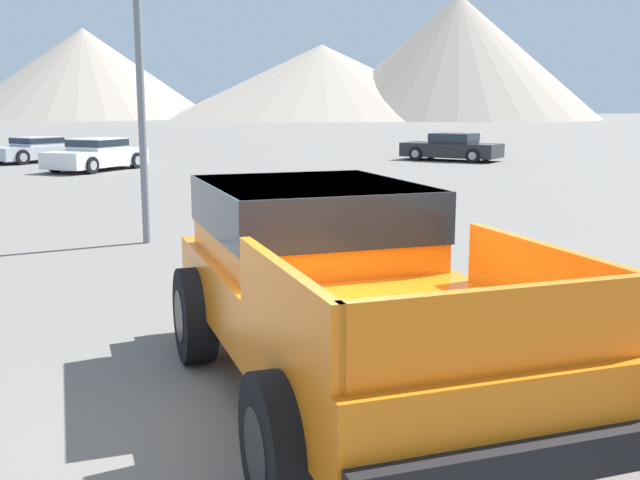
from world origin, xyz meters
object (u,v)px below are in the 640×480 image
Objects in this scene: parked_car_silver at (36,149)px; parked_car_dark at (452,147)px; orange_pickup_truck at (333,276)px; parked_car_white at (97,154)px.

parked_car_dark is at bearing -143.21° from parked_car_silver.
parked_car_silver is at bearing 123.66° from parked_car_dark.
orange_pickup_truck is 24.14m from parked_car_white.
parked_car_silver is at bearing -22.64° from parked_car_white.
parked_car_silver is (-2.85, 4.86, -0.06)m from parked_car_white.
parked_car_dark is 1.06× the size of parked_car_silver.
orange_pickup_truck is at bearing 149.55° from parked_car_silver.
orange_pickup_truck reaches higher than parked_car_dark.
parked_car_white is 5.63m from parked_car_silver.
parked_car_white reaches higher than parked_car_silver.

